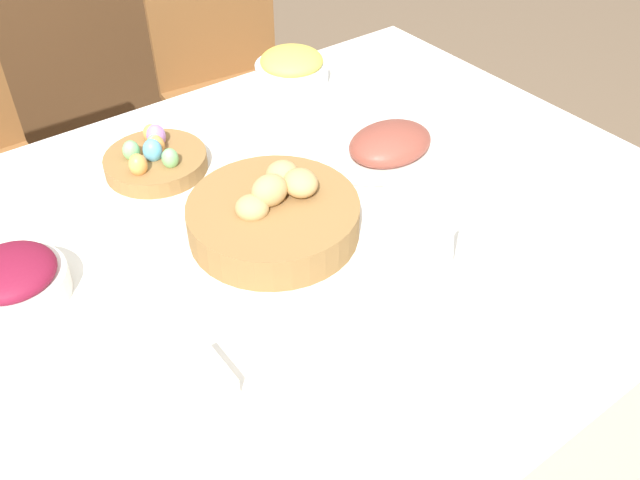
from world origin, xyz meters
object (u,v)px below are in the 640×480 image
at_px(egg_basket, 155,159).
at_px(beet_salad_bowl, 14,280).
at_px(ham_platter, 390,146).
at_px(dinner_plate, 436,380).
at_px(butter_dish, 183,391).
at_px(pineapple_bowl, 292,68).
at_px(chair_far_right, 234,80).
at_px(spoon, 520,325).
at_px(knife, 508,333).
at_px(bread_basket, 274,215).
at_px(drinking_cup, 478,250).
at_px(fork, 353,436).

bearing_deg(egg_basket, beet_salad_bowl, -150.08).
distance_m(egg_basket, ham_platter, 0.50).
xyz_separation_m(dinner_plate, butter_dish, (-0.31, 0.20, 0.01)).
height_order(ham_platter, pineapple_bowl, pineapple_bowl).
height_order(chair_far_right, pineapple_bowl, chair_far_right).
distance_m(ham_platter, spoon, 0.53).
relative_size(beet_salad_bowl, butter_dish, 1.25).
xyz_separation_m(beet_salad_bowl, knife, (0.59, -0.55, -0.03)).
height_order(beet_salad_bowl, butter_dish, beet_salad_bowl).
xyz_separation_m(bread_basket, knife, (0.15, -0.43, -0.04)).
distance_m(dinner_plate, drinking_cup, 0.27).
distance_m(pineapple_bowl, spoon, 0.92).
relative_size(fork, spoon, 1.00).
bearing_deg(beet_salad_bowl, ham_platter, -3.56).
relative_size(pineapple_bowl, butter_dish, 1.33).
bearing_deg(dinner_plate, pineapple_bowl, 67.74).
xyz_separation_m(ham_platter, knife, (-0.19, -0.50, -0.02)).
bearing_deg(beet_salad_bowl, bread_basket, -14.84).
height_order(bread_basket, dinner_plate, bread_basket).
bearing_deg(drinking_cup, butter_dish, 174.20).
bearing_deg(bread_basket, pineapple_bowl, 52.00).
bearing_deg(egg_basket, drinking_cup, -62.67).
relative_size(chair_far_right, spoon, 5.67).
bearing_deg(chair_far_right, dinner_plate, -102.39).
bearing_deg(knife, chair_far_right, 74.57).
xyz_separation_m(chair_far_right, drinking_cup, (-0.22, -1.21, 0.24)).
distance_m(chair_far_right, ham_platter, 0.89).
xyz_separation_m(chair_far_right, fork, (-0.60, -1.35, 0.21)).
bearing_deg(spoon, bread_basket, 116.29).
bearing_deg(pineapple_bowl, bread_basket, -128.00).
bearing_deg(pineapple_bowl, knife, -103.24).
bearing_deg(egg_basket, ham_platter, -30.49).
height_order(bread_basket, ham_platter, bread_basket).
relative_size(egg_basket, butter_dish, 1.53).
height_order(bread_basket, knife, bread_basket).
xyz_separation_m(pineapple_bowl, butter_dish, (-0.68, -0.70, -0.02)).
xyz_separation_m(fork, drinking_cup, (0.39, 0.14, 0.04)).
xyz_separation_m(chair_far_right, ham_platter, (-0.10, -0.85, 0.23)).
bearing_deg(egg_basket, spoon, -70.31).
relative_size(pineapple_bowl, drinking_cup, 2.41).
xyz_separation_m(chair_far_right, butter_dish, (-0.76, -1.15, 0.22)).
distance_m(ham_platter, beet_salad_bowl, 0.78).
bearing_deg(butter_dish, pineapple_bowl, 45.89).
bearing_deg(dinner_plate, knife, 0.00).
distance_m(beet_salad_bowl, drinking_cup, 0.78).
distance_m(drinking_cup, butter_dish, 0.55).
distance_m(chair_far_right, beet_salad_bowl, 1.22).
xyz_separation_m(ham_platter, drinking_cup, (-0.11, -0.36, 0.01)).
bearing_deg(pineapple_bowl, beet_salad_bowl, -156.39).
bearing_deg(ham_platter, fork, -135.13).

